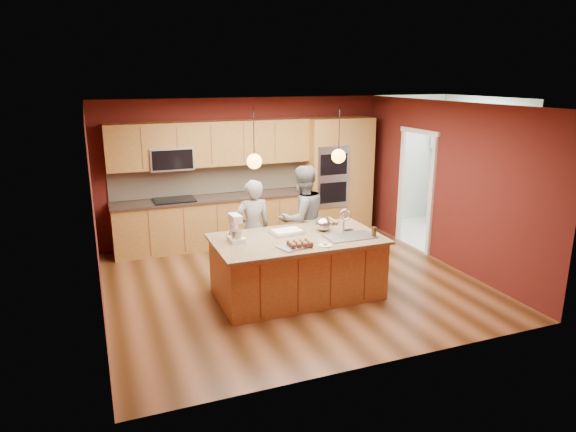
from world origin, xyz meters
name	(u,v)px	position (x,y,z in m)	size (l,w,h in m)	color
floor	(292,283)	(0.00, 0.00, 0.00)	(5.50, 5.50, 0.00)	#44270F
ceiling	(293,104)	(0.00, 0.00, 2.70)	(5.50, 5.50, 0.00)	silver
wall_back	(244,170)	(0.00, 2.50, 1.35)	(5.50, 5.50, 0.00)	#4C1611
wall_front	(381,249)	(0.00, -2.50, 1.35)	(5.50, 5.50, 0.00)	#4C1611
wall_left	(94,215)	(-2.75, 0.00, 1.35)	(5.00, 5.00, 0.00)	#4C1611
wall_right	(446,184)	(2.75, 0.00, 1.35)	(5.00, 5.00, 0.00)	#4C1611
cabinet_run	(213,194)	(-0.68, 2.25, 0.98)	(3.74, 0.64, 2.30)	olive
oven_column	(338,176)	(1.85, 2.19, 1.15)	(1.30, 0.62, 2.30)	olive
doorway_trim	(416,192)	(2.73, 0.80, 1.05)	(0.08, 1.11, 2.20)	silver
laundry_room	(477,136)	(4.35, 1.20, 1.95)	(2.60, 2.70, 2.70)	silver
pendant_left	(254,161)	(-0.72, -0.44, 2.00)	(0.20, 0.20, 0.80)	black
pendant_right	(339,156)	(0.52, -0.44, 2.00)	(0.20, 0.20, 0.80)	black
island	(298,266)	(-0.08, -0.45, 0.45)	(2.38, 1.34, 1.26)	olive
person_left	(253,229)	(-0.47, 0.47, 0.78)	(0.57, 0.37, 1.57)	black
person_right	(302,219)	(0.36, 0.47, 0.87)	(0.84, 0.66, 1.73)	gray
stand_mixer	(236,230)	(-0.95, -0.28, 1.04)	(0.21, 0.29, 0.38)	white
sheet_cake	(287,232)	(-0.16, -0.19, 0.90)	(0.49, 0.38, 0.05)	silver
cooling_rack	(294,246)	(-0.30, -0.81, 0.89)	(0.41, 0.30, 0.02)	#A6A9AD
mixing_bowl	(323,224)	(0.39, -0.27, 0.97)	(0.24, 0.24, 0.20)	silver
plate	(325,245)	(0.11, -0.93, 0.88)	(0.18, 0.18, 0.01)	silver
tumbler	(374,232)	(0.94, -0.79, 0.95)	(0.07, 0.07, 0.14)	#35240F
phone	(348,230)	(0.74, -0.39, 0.88)	(0.14, 0.07, 0.01)	black
cupcakes_left	(235,233)	(-0.90, -0.04, 0.92)	(0.17, 0.17, 0.08)	tan
cupcakes_rack	(300,243)	(-0.22, -0.83, 0.93)	(0.34, 0.26, 0.08)	tan
cupcakes_right	(328,221)	(0.62, 0.05, 0.91)	(0.23, 0.30, 0.07)	tan
washer	(476,213)	(4.17, 0.80, 0.51)	(0.63, 0.65, 1.02)	white
dryer	(449,204)	(4.17, 1.64, 0.50)	(0.62, 0.64, 1.00)	white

